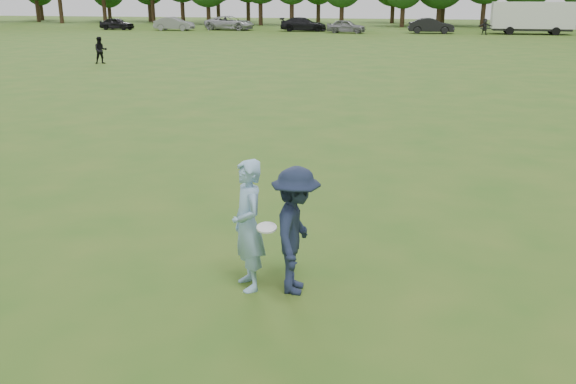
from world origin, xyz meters
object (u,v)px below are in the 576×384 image
player_far_a (101,50)px  car_c (230,23)px  car_a (117,24)px  cargo_trailer (532,16)px  car_d (303,24)px  car_e (346,26)px  defender (296,231)px  player_far_d (485,27)px  car_b (174,24)px  car_f (431,26)px  thrower (248,225)px

player_far_a → car_c: bearing=60.6°
car_a → cargo_trailer: size_ratio=0.45×
car_c → cargo_trailer: 32.63m
player_far_a → cargo_trailer: bearing=15.3°
car_a → cargo_trailer: cargo_trailer is taller
car_d → car_e: size_ratio=1.26×
car_e → car_d: bearing=70.4°
car_c → car_a: bearing=104.0°
defender → player_far_a: size_ratio=1.13×
player_far_d → car_c: (-27.91, 2.33, -0.01)m
car_b → car_f: 28.52m
thrower → car_a: bearing=175.9°
car_d → car_e: (5.10, -2.30, -0.05)m
car_a → car_e: bearing=-85.2°
car_c → cargo_trailer: bearing=-86.5°
car_e → thrower: bearing=-169.2°
defender → player_far_a: 31.13m
thrower → cargo_trailer: cargo_trailer is taller
thrower → player_far_d: (7.68, 59.44, -0.12)m
thrower → player_far_a: size_ratio=1.18×
car_d → car_f: (13.86, -1.00, 0.03)m
player_far_a → thrower: bearing=-92.5°
player_far_a → car_e: bearing=37.7°
car_a → car_c: car_c is taller
car_e → player_far_a: bearing=167.5°
thrower → player_far_a: (-16.62, 25.93, -0.14)m
thrower → car_d: 62.44m
thrower → player_far_d: 59.93m
defender → car_e: size_ratio=0.43×
player_far_d → car_a: (-40.96, 0.18, -0.11)m
car_c → car_e: bearing=-96.4°
car_c → car_e: size_ratio=1.38×
car_f → car_c: bearing=82.2°
thrower → cargo_trailer: size_ratio=0.20×
car_b → player_far_d: bearing=-90.9°
thrower → car_a: (-33.28, 59.62, -0.24)m
thrower → car_e: thrower is taller
defender → car_b: defender is taller
thrower → car_f: size_ratio=0.39×
defender → car_f: defender is taller
car_f → cargo_trailer: 10.11m
car_c → thrower: bearing=-157.2°
car_b → player_far_a: bearing=-164.7°
defender → car_c: size_ratio=0.31×
thrower → defender: size_ratio=1.04×
car_b → car_c: size_ratio=0.79×
car_b → car_f: size_ratio=0.95×
defender → car_b: (-26.84, 59.60, -0.15)m
car_d → cargo_trailer: (23.90, -0.29, 1.03)m
defender → car_a: bearing=26.5°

